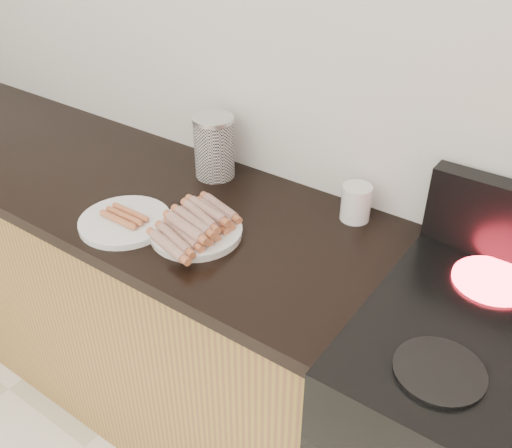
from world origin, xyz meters
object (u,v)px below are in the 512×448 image
Objects in this scene: main_plate at (196,233)px; canister at (214,147)px; side_plate at (125,222)px; mug at (356,203)px.

canister reaches higher than main_plate.
canister reaches higher than side_plate.
mug is (0.31, 0.32, 0.04)m from main_plate.
mug is (0.47, 0.03, -0.05)m from canister.
main_plate is 0.35m from canister.
side_plate reaches higher than main_plate.
mug is (0.50, 0.39, 0.04)m from side_plate.
main_plate is at bearing 20.48° from side_plate.
side_plate is at bearing -159.52° from main_plate.
main_plate is 0.44m from mug.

